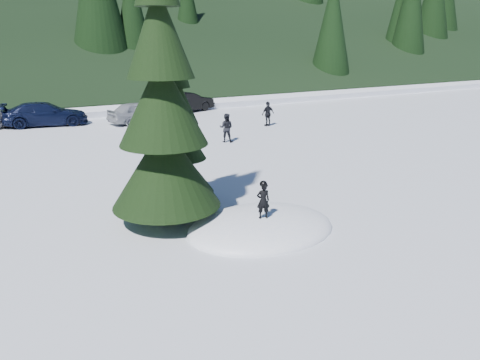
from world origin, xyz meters
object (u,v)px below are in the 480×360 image
spruce_short (179,142)px  adult_0 (226,128)px  child_skier (263,201)px  adult_1 (268,114)px  spruce_tall (163,113)px  car_4 (139,112)px  car_3 (45,114)px  car_5 (185,102)px

spruce_short → adult_0: 9.73m
child_skier → adult_1: bearing=-106.7°
adult_0 → spruce_tall: bearing=93.3°
adult_1 → car_4: (-6.69, 4.97, -0.07)m
adult_1 → spruce_short: bearing=40.0°
child_skier → car_4: size_ratio=0.25×
child_skier → car_3: child_skier is taller
spruce_tall → adult_1: size_ratio=5.62×
spruce_tall → child_skier: spruce_tall is taller
car_4 → spruce_short: bearing=156.6°
spruce_tall → child_skier: size_ratio=8.37×
spruce_short → car_5: size_ratio=1.17×
adult_1 → car_4: 8.33m
car_3 → car_4: 5.78m
car_3 → child_skier: bearing=-162.4°
spruce_tall → child_skier: (2.07, -2.10, -2.33)m
spruce_tall → spruce_short: size_ratio=1.60×
car_3 → car_4: bearing=-99.7°
car_4 → car_3: bearing=60.1°
child_skier → car_4: 19.26m
child_skier → adult_0: adult_0 is taller
adult_0 → child_skier: bearing=107.1°
car_3 → car_5: car_5 is taller
adult_1 → car_3: adult_1 is taller
adult_0 → car_4: bearing=-34.3°
car_5 → child_skier: bearing=143.5°
child_skier → spruce_short: bearing=-57.1°
spruce_tall → car_5: size_ratio=1.88×
spruce_tall → car_4: spruce_tall is taller
adult_0 → adult_1: (4.40, 2.87, 0.00)m
car_3 → car_5: (9.82, 0.88, 0.02)m
spruce_short → child_skier: spruce_short is taller
spruce_tall → adult_1: bearing=47.3°
adult_1 → car_5: size_ratio=0.33×
child_skier → car_4: (2.37, 19.11, -0.30)m
child_skier → car_3: size_ratio=0.20×
adult_0 → car_5: bearing=-61.5°
car_5 → car_3: bearing=75.7°
car_4 → spruce_tall: bearing=154.4°
child_skier → adult_1: adult_1 is taller
car_4 → adult_0: bearing=-174.8°
car_5 → adult_0: bearing=149.5°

